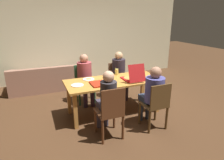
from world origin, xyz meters
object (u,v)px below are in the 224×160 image
at_px(chair_0, 84,82).
at_px(plate_2, 89,79).
at_px(person_2, 153,91).
at_px(drinking_glass_3, 117,72).
at_px(plate_0, 109,77).
at_px(dining_table, 114,84).
at_px(couch, 49,80).
at_px(person_0, 85,75).
at_px(chair_1, 111,112).
at_px(plate_1, 77,85).
at_px(chair_3, 117,77).
at_px(drinking_glass_1, 159,78).
at_px(drinking_glass_2, 136,71).
at_px(person_1, 107,98).
at_px(pizza_box_1, 100,84).
at_px(person_3, 120,71).
at_px(chair_2, 156,105).
at_px(pizza_box_0, 132,78).
at_px(drinking_glass_0, 141,69).

height_order(chair_0, plate_2, chair_0).
bearing_deg(plate_2, person_2, -46.65).
bearing_deg(person_2, plate_2, 133.35).
bearing_deg(drinking_glass_3, plate_0, -152.46).
height_order(dining_table, couch, dining_table).
bearing_deg(person_0, drinking_glass_3, -33.97).
height_order(person_0, chair_1, person_0).
relative_size(dining_table, plate_1, 8.28).
distance_m(person_0, person_2, 1.78).
bearing_deg(chair_0, plate_1, -111.31).
bearing_deg(person_2, couch, 119.82).
relative_size(chair_3, drinking_glass_1, 8.79).
distance_m(chair_3, drinking_glass_2, 0.71).
xyz_separation_m(plate_0, plate_1, (-0.78, -0.26, -0.00)).
bearing_deg(drinking_glass_1, couch, 129.79).
relative_size(chair_0, chair_3, 1.03).
relative_size(person_1, drinking_glass_1, 12.02).
relative_size(dining_table, chair_1, 2.10).
distance_m(pizza_box_1, drinking_glass_2, 1.13).
bearing_deg(pizza_box_1, chair_1, -95.44).
height_order(chair_1, plate_2, chair_1).
bearing_deg(pizza_box_1, chair_3, 51.20).
relative_size(pizza_box_1, plate_1, 1.50).
distance_m(person_3, plate_0, 0.72).
bearing_deg(drinking_glass_3, plate_1, -159.59).
distance_m(chair_1, pizza_box_1, 0.79).
relative_size(person_2, drinking_glass_2, 11.00).
xyz_separation_m(person_3, plate_1, (-1.27, -0.79, 0.06)).
xyz_separation_m(dining_table, couch, (-1.19, 2.13, -0.42)).
bearing_deg(plate_0, plate_1, -161.79).
height_order(chair_3, drinking_glass_3, drinking_glass_3).
distance_m(chair_0, drinking_glass_2, 1.31).
bearing_deg(plate_1, chair_2, -34.41).
relative_size(person_2, pizza_box_1, 3.27).
xyz_separation_m(person_2, pizza_box_0, (-0.10, 0.63, 0.10)).
relative_size(chair_1, chair_2, 1.04).
relative_size(pizza_box_0, drinking_glass_1, 4.73).
height_order(chair_3, plate_0, chair_3).
bearing_deg(chair_0, chair_1, -90.00).
distance_m(plate_0, drinking_glass_1, 1.07).
height_order(chair_1, drinking_glass_3, chair_1).
xyz_separation_m(chair_0, person_3, (0.90, -0.15, 0.22)).
relative_size(pizza_box_1, drinking_glass_2, 3.36).
relative_size(plate_0, drinking_glass_3, 1.46).
xyz_separation_m(chair_3, pizza_box_1, (-0.83, -1.03, 0.27)).
xyz_separation_m(pizza_box_0, drinking_glass_3, (-0.16, 0.47, 0.02)).
bearing_deg(person_2, chair_0, 118.29).
bearing_deg(drinking_glass_3, person_0, 146.03).
bearing_deg(chair_1, pizza_box_0, 43.20).
height_order(drinking_glass_0, drinking_glass_2, drinking_glass_0).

